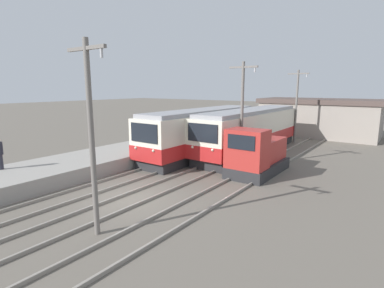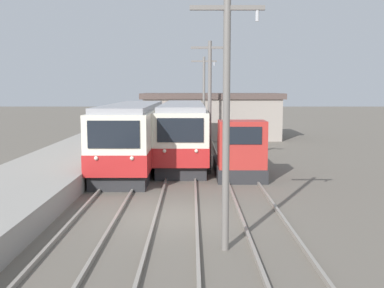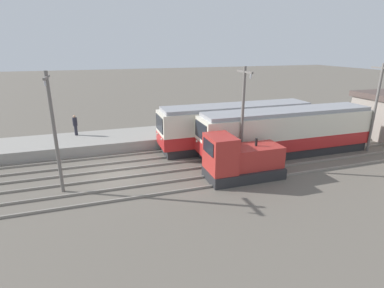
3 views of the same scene
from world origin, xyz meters
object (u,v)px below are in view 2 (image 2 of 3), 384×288
catenary_mast_mid (209,102)px  commuter_train_left (133,138)px  catenary_mast_far (204,98)px  commuter_train_center (183,133)px  catenary_mast_near (226,115)px  shunting_locomotive (238,153)px

catenary_mast_mid → commuter_train_left: bearing=157.7°
catenary_mast_far → catenary_mast_mid: bearing=-90.0°
commuter_train_center → catenary_mast_near: bearing=-84.7°
commuter_train_left → catenary_mast_far: (4.31, 9.88, 2.12)m
catenary_mast_near → catenary_mast_far: (0.00, 23.30, 0.00)m
commuter_train_left → commuter_train_center: 4.06m
commuter_train_left → catenary_mast_near: 14.25m
commuter_train_left → catenary_mast_far: bearing=66.4°
catenary_mast_near → catenary_mast_mid: same height
catenary_mast_near → catenary_mast_far: size_ratio=1.00×
catenary_mast_mid → catenary_mast_far: (0.00, 11.65, 0.00)m
commuter_train_left → shunting_locomotive: (5.80, -2.55, -0.50)m
catenary_mast_mid → catenary_mast_far: 11.65m
commuter_train_left → shunting_locomotive: 6.36m
catenary_mast_near → catenary_mast_mid: (0.00, 11.65, 0.00)m
catenary_mast_near → catenary_mast_far: 23.30m
commuter_train_left → catenary_mast_near: bearing=-72.2°
commuter_train_center → catenary_mast_far: 7.41m
catenary_mast_mid → shunting_locomotive: bearing=-27.7°
catenary_mast_mid → commuter_train_center: bearing=107.7°
shunting_locomotive → commuter_train_left: bearing=156.3°
catenary_mast_far → shunting_locomotive: bearing=-83.2°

